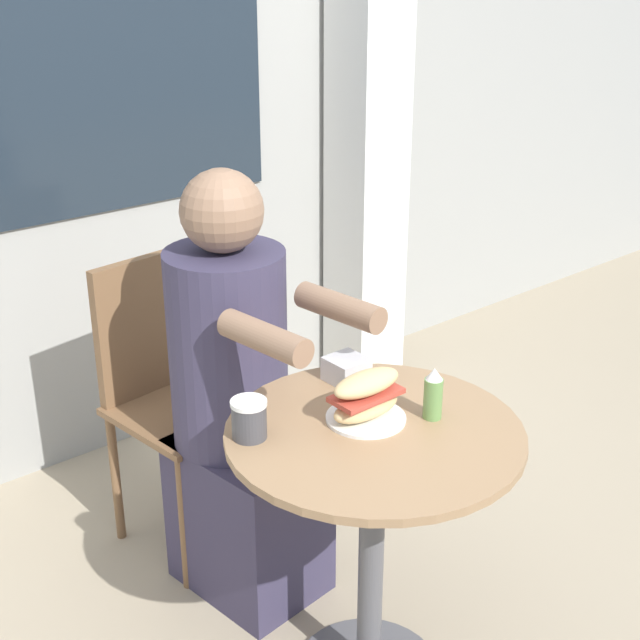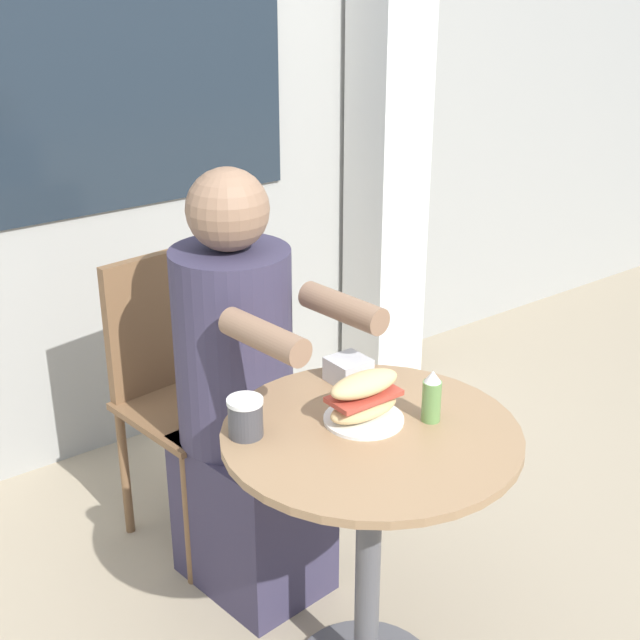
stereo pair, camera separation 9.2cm
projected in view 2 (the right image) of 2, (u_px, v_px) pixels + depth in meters
storefront_wall at (74, 44)px, 2.76m from camera, size 8.00×0.09×2.80m
lattice_pillar at (389, 85)px, 3.34m from camera, size 0.24×0.24×2.40m
cafe_table at (370, 504)px, 2.03m from camera, size 0.67×0.67×0.71m
diner_chair at (178, 373)px, 2.63m from camera, size 0.42×0.42×0.87m
seated_diner at (243, 414)px, 2.39m from camera, size 0.36×0.58×1.20m
sandwich_on_plate at (364, 399)px, 1.97m from camera, size 0.18×0.18×0.12m
drink_cup at (245, 417)px, 1.92m from camera, size 0.08×0.08×0.09m
napkin_box at (348, 370)px, 2.16m from camera, size 0.09×0.09×0.06m
condiment_bottle at (432, 397)px, 1.97m from camera, size 0.04×0.04×0.12m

